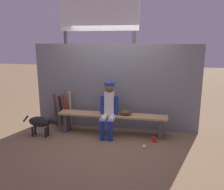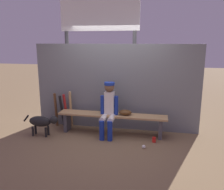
{
  "view_description": "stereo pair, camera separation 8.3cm",
  "coord_description": "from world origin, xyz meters",
  "px_view_note": "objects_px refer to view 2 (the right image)",
  "views": [
    {
      "loc": [
        0.94,
        -5.07,
        2.12
      ],
      "look_at": [
        0.0,
        0.0,
        0.93
      ],
      "focal_mm": 37.78,
      "sensor_mm": 36.0,
      "label": 1
    },
    {
      "loc": [
        1.02,
        -5.05,
        2.12
      ],
      "look_at": [
        0.0,
        0.0,
        0.93
      ],
      "focal_mm": 37.78,
      "sensor_mm": 36.0,
      "label": 2
    }
  ],
  "objects_px": {
    "baseball_glove": "(125,112)",
    "cup_on_bench": "(108,112)",
    "bat_aluminum_red": "(66,110)",
    "baseball": "(144,147)",
    "bat_wood_tan": "(71,109)",
    "bat_wood_dark": "(56,110)",
    "player_seated": "(108,107)",
    "cup_on_ground": "(154,140)",
    "bat_aluminum_black": "(62,111)",
    "dugout_bench": "(112,119)",
    "dog": "(42,122)",
    "scoreboard": "(102,28)"
  },
  "relations": [
    {
      "from": "dugout_bench",
      "to": "scoreboard",
      "type": "xyz_separation_m",
      "value": [
        -0.47,
        1.03,
        2.08
      ]
    },
    {
      "from": "scoreboard",
      "to": "cup_on_ground",
      "type": "bearing_deg",
      "value": -41.86
    },
    {
      "from": "dugout_bench",
      "to": "scoreboard",
      "type": "height_order",
      "value": "scoreboard"
    },
    {
      "from": "baseball",
      "to": "bat_wood_dark",
      "type": "bearing_deg",
      "value": 159.41
    },
    {
      "from": "bat_wood_tan",
      "to": "cup_on_bench",
      "type": "height_order",
      "value": "bat_wood_tan"
    },
    {
      "from": "dugout_bench",
      "to": "baseball",
      "type": "distance_m",
      "value": 1.05
    },
    {
      "from": "bat_aluminum_black",
      "to": "bat_wood_dark",
      "type": "xyz_separation_m",
      "value": [
        -0.16,
        0.01,
        0.02
      ]
    },
    {
      "from": "player_seated",
      "to": "baseball",
      "type": "xyz_separation_m",
      "value": [
        0.84,
        -0.51,
        -0.63
      ]
    },
    {
      "from": "bat_aluminum_black",
      "to": "scoreboard",
      "type": "xyz_separation_m",
      "value": [
        0.84,
        0.8,
        2.04
      ]
    },
    {
      "from": "baseball_glove",
      "to": "bat_aluminum_red",
      "type": "distance_m",
      "value": 1.56
    },
    {
      "from": "cup_on_ground",
      "to": "player_seated",
      "type": "bearing_deg",
      "value": 171.13
    },
    {
      "from": "baseball",
      "to": "cup_on_bench",
      "type": "distance_m",
      "value": 1.17
    },
    {
      "from": "baseball_glove",
      "to": "dog",
      "type": "distance_m",
      "value": 1.89
    },
    {
      "from": "player_seated",
      "to": "cup_on_ground",
      "type": "relative_size",
      "value": 11.11
    },
    {
      "from": "dog",
      "to": "baseball",
      "type": "bearing_deg",
      "value": -5.17
    },
    {
      "from": "player_seated",
      "to": "dugout_bench",
      "type": "bearing_deg",
      "value": 62.01
    },
    {
      "from": "cup_on_ground",
      "to": "scoreboard",
      "type": "xyz_separation_m",
      "value": [
        -1.45,
        1.3,
        2.4
      ]
    },
    {
      "from": "bat_wood_dark",
      "to": "scoreboard",
      "type": "distance_m",
      "value": 2.39
    },
    {
      "from": "bat_wood_dark",
      "to": "dog",
      "type": "bearing_deg",
      "value": -93.98
    },
    {
      "from": "bat_wood_tan",
      "to": "baseball",
      "type": "distance_m",
      "value": 2.12
    },
    {
      "from": "player_seated",
      "to": "bat_wood_dark",
      "type": "bearing_deg",
      "value": 166.63
    },
    {
      "from": "scoreboard",
      "to": "dugout_bench",
      "type": "bearing_deg",
      "value": -65.16
    },
    {
      "from": "bat_aluminum_red",
      "to": "bat_wood_dark",
      "type": "relative_size",
      "value": 0.99
    },
    {
      "from": "bat_aluminum_black",
      "to": "bat_wood_dark",
      "type": "distance_m",
      "value": 0.17
    },
    {
      "from": "cup_on_ground",
      "to": "baseball",
      "type": "bearing_deg",
      "value": -119.36
    },
    {
      "from": "dugout_bench",
      "to": "scoreboard",
      "type": "bearing_deg",
      "value": 114.84
    },
    {
      "from": "bat_aluminum_black",
      "to": "bat_wood_dark",
      "type": "relative_size",
      "value": 0.96
    },
    {
      "from": "baseball",
      "to": "cup_on_ground",
      "type": "relative_size",
      "value": 0.67
    },
    {
      "from": "dog",
      "to": "scoreboard",
      "type": "bearing_deg",
      "value": 53.84
    },
    {
      "from": "bat_aluminum_red",
      "to": "dog",
      "type": "distance_m",
      "value": 0.73
    },
    {
      "from": "bat_wood_tan",
      "to": "bat_aluminum_black",
      "type": "distance_m",
      "value": 0.23
    },
    {
      "from": "baseball_glove",
      "to": "cup_on_bench",
      "type": "distance_m",
      "value": 0.39
    },
    {
      "from": "baseball_glove",
      "to": "bat_wood_dark",
      "type": "xyz_separation_m",
      "value": [
        -1.79,
        0.23,
        -0.11
      ]
    },
    {
      "from": "baseball_glove",
      "to": "cup_on_bench",
      "type": "bearing_deg",
      "value": -177.42
    },
    {
      "from": "cup_on_bench",
      "to": "bat_aluminum_black",
      "type": "bearing_deg",
      "value": 169.04
    },
    {
      "from": "dugout_bench",
      "to": "baseball_glove",
      "type": "bearing_deg",
      "value": 0.0
    },
    {
      "from": "player_seated",
      "to": "bat_wood_tan",
      "type": "relative_size",
      "value": 1.33
    },
    {
      "from": "bat_wood_tan",
      "to": "bat_wood_dark",
      "type": "distance_m",
      "value": 0.38
    },
    {
      "from": "bat_aluminum_red",
      "to": "dog",
      "type": "height_order",
      "value": "bat_aluminum_red"
    },
    {
      "from": "player_seated",
      "to": "bat_wood_tan",
      "type": "height_order",
      "value": "player_seated"
    },
    {
      "from": "bat_aluminum_red",
      "to": "baseball",
      "type": "distance_m",
      "value": 2.22
    },
    {
      "from": "scoreboard",
      "to": "player_seated",
      "type": "bearing_deg",
      "value": -69.94
    },
    {
      "from": "player_seated",
      "to": "bat_aluminum_black",
      "type": "bearing_deg",
      "value": 165.18
    },
    {
      "from": "bat_aluminum_black",
      "to": "dugout_bench",
      "type": "bearing_deg",
      "value": -9.53
    },
    {
      "from": "player_seated",
      "to": "baseball_glove",
      "type": "distance_m",
      "value": 0.4
    },
    {
      "from": "player_seated",
      "to": "cup_on_ground",
      "type": "xyz_separation_m",
      "value": [
        1.03,
        -0.16,
        -0.61
      ]
    },
    {
      "from": "bat_aluminum_black",
      "to": "bat_wood_dark",
      "type": "bearing_deg",
      "value": 178.18
    },
    {
      "from": "baseball_glove",
      "to": "scoreboard",
      "type": "distance_m",
      "value": 2.3
    },
    {
      "from": "baseball_glove",
      "to": "bat_wood_dark",
      "type": "distance_m",
      "value": 1.81
    },
    {
      "from": "dugout_bench",
      "to": "bat_wood_dark",
      "type": "distance_m",
      "value": 1.5
    }
  ]
}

